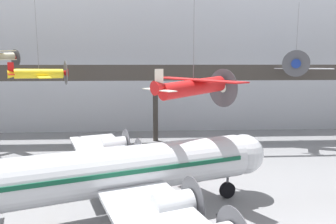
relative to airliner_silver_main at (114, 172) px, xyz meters
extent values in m
cube|color=silver|center=(3.29, 30.22, 8.26)|extent=(140.00, 3.00, 23.42)
cube|color=#38332D|center=(3.29, 21.53, 5.46)|extent=(110.00, 3.20, 0.90)
cube|color=#38332D|center=(3.29, 19.99, 6.46)|extent=(110.00, 0.12, 1.10)
cylinder|color=#38332D|center=(3.29, 22.49, 0.78)|extent=(0.70, 0.70, 8.46)
cylinder|color=silver|center=(0.11, 0.04, 0.05)|extent=(19.55, 9.58, 3.28)
sphere|color=silver|center=(10.08, 3.54, 0.05)|extent=(3.22, 3.22, 3.22)
cube|color=#0F4C33|center=(0.11, 0.04, 0.38)|extent=(18.29, 9.19, 0.30)
cube|color=silver|center=(-1.86, 7.72, -0.69)|extent=(8.44, 13.32, 0.28)
cylinder|color=silver|center=(0.34, 5.57, -0.64)|extent=(2.67, 2.24, 1.58)
cylinder|color=#4C4C51|center=(1.52, 5.99, -0.64)|extent=(1.05, 2.85, 3.00)
cylinder|color=silver|center=(-1.07, 9.59, -0.64)|extent=(2.67, 2.24, 1.58)
cylinder|color=#4C4C51|center=(0.11, 10.00, -0.64)|extent=(1.05, 2.85, 3.00)
cylinder|color=silver|center=(3.75, -4.14, -0.64)|extent=(2.67, 2.24, 1.58)
cylinder|color=#4C4C51|center=(4.93, -3.72, -0.64)|extent=(1.05, 2.85, 3.00)
cylinder|color=#4C4C51|center=(8.70, 3.06, -2.20)|extent=(0.20, 0.20, 1.21)
cylinder|color=black|center=(8.70, 3.06, -2.81)|extent=(1.35, 0.79, 1.30)
cylinder|color=#4C4C51|center=(-0.54, 2.59, -2.20)|extent=(0.20, 0.20, 1.21)
cylinder|color=black|center=(-0.54, 2.59, -2.81)|extent=(1.35, 0.79, 1.30)
cylinder|color=#4C4C51|center=(1.20, -2.36, -2.20)|extent=(0.20, 0.20, 1.21)
cylinder|color=yellow|center=(-9.29, 14.16, 6.16)|extent=(4.93, 2.84, 1.10)
cone|color=red|center=(-6.92, 15.15, 6.20)|extent=(1.10, 1.16, 0.92)
cylinder|color=#4C4C51|center=(-6.75, 15.22, 6.20)|extent=(1.06, 2.46, 2.65)
cone|color=yellow|center=(-11.50, 13.23, 6.12)|extent=(1.56, 1.31, 0.89)
cube|color=yellow|center=(-9.01, 14.27, 5.85)|extent=(3.97, 7.31, 0.10)
cube|color=red|center=(-11.78, 13.12, 6.77)|extent=(0.58, 0.29, 1.22)
cube|color=red|center=(-11.78, 13.12, 6.16)|extent=(1.57, 2.67, 0.06)
cylinder|color=slate|center=(-9.29, 14.16, 10.69)|extent=(0.04, 0.04, 8.05)
cylinder|color=red|center=(5.94, 3.97, 5.44)|extent=(5.80, 4.56, 1.65)
cone|color=silver|center=(8.58, 5.80, 5.24)|extent=(1.48, 1.52, 1.14)
cylinder|color=#4C4C51|center=(8.76, 5.93, 5.23)|extent=(1.91, 2.73, 3.30)
cone|color=red|center=(3.49, 2.28, 5.63)|extent=(2.02, 1.86, 1.18)
cube|color=red|center=(6.25, 4.19, 6.05)|extent=(6.49, 8.45, 0.10)
cube|color=silver|center=(3.18, 2.06, 6.20)|extent=(0.65, 0.47, 1.52)
cube|color=silver|center=(3.18, 2.06, 5.44)|extent=(2.49, 3.13, 0.06)
cylinder|color=slate|center=(5.94, 3.97, 10.38)|extent=(0.04, 0.04, 8.61)
cylinder|color=silver|center=(21.37, 19.91, 6.90)|extent=(3.49, 5.97, 1.74)
cone|color=navy|center=(20.14, 17.07, 7.17)|extent=(1.40, 1.33, 1.10)
cylinder|color=#4C4C51|center=(20.06, 16.87, 7.19)|extent=(2.93, 1.29, 3.17)
cone|color=silver|center=(22.50, 22.55, 6.64)|extent=(1.61, 1.94, 1.18)
cube|color=silver|center=(21.22, 19.58, 6.53)|extent=(8.75, 4.84, 0.10)
cube|color=navy|center=(22.65, 22.88, 7.63)|extent=(0.34, 0.68, 1.46)
cube|color=navy|center=(22.65, 22.88, 6.90)|extent=(3.20, 1.92, 0.06)
cylinder|color=slate|center=(21.37, 19.91, 11.13)|extent=(0.04, 0.04, 7.25)
cone|color=maroon|center=(-14.74, 21.72, 7.87)|extent=(1.05, 1.04, 0.78)
cylinder|color=#4C4C51|center=(-14.64, 21.84, 7.86)|extent=(1.77, 1.48, 2.27)
cube|color=#4C4C51|center=(6.98, -1.80, -3.11)|extent=(0.29, 0.43, 0.70)
cube|color=#232326|center=(6.98, -1.80, -2.58)|extent=(0.31, 0.74, 0.73)
camera|label=1|loc=(2.46, -21.76, 7.60)|focal=35.00mm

